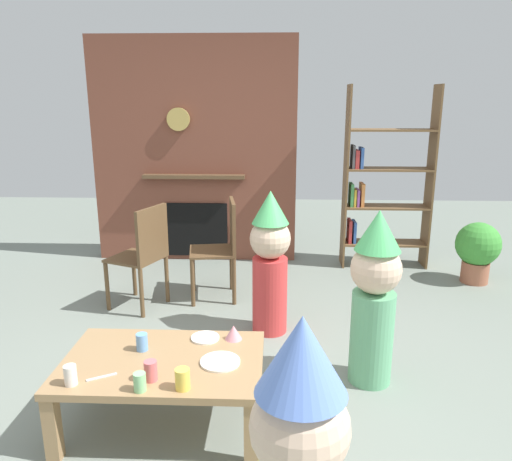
{
  "coord_description": "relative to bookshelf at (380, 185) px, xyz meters",
  "views": [
    {
      "loc": [
        0.28,
        -2.74,
        1.75
      ],
      "look_at": [
        0.15,
        0.4,
        0.91
      ],
      "focal_mm": 34.4,
      "sensor_mm": 36.0,
      "label": 1
    }
  ],
  "objects": [
    {
      "name": "child_by_the_chairs",
      "position": [
        -1.14,
        -1.63,
        -0.29
      ],
      "size": [
        0.31,
        0.31,
        1.11
      ],
      "rotation": [
        0.0,
        0.0,
        -2.02
      ],
      "color": "#D13838",
      "rests_on": "ground_plane"
    },
    {
      "name": "child_in_pink",
      "position": [
        -0.49,
        -2.3,
        -0.29
      ],
      "size": [
        0.31,
        0.31,
        1.12
      ],
      "rotation": [
        0.0,
        0.0,
        -2.76
      ],
      "color": "#66B27F",
      "rests_on": "ground_plane"
    },
    {
      "name": "paper_cup_far_left",
      "position": [
        -1.84,
        -2.69,
        -0.44
      ],
      "size": [
        0.06,
        0.06,
        0.1
      ],
      "primitive_type": "cylinder",
      "color": "#669EE0",
      "rests_on": "coffee_table"
    },
    {
      "name": "paper_cup_far_right",
      "position": [
        -1.54,
        -3.06,
        -0.43
      ],
      "size": [
        0.07,
        0.07,
        0.1
      ],
      "primitive_type": "cylinder",
      "color": "#F2CC4C",
      "rests_on": "coffee_table"
    },
    {
      "name": "birthday_cake_slice",
      "position": [
        -1.34,
        -2.54,
        -0.44
      ],
      "size": [
        0.1,
        0.1,
        0.09
      ],
      "primitive_type": "cone",
      "color": "pink",
      "rests_on": "coffee_table"
    },
    {
      "name": "brick_fireplace_feature",
      "position": [
        -1.98,
        0.2,
        0.31
      ],
      "size": [
        2.2,
        0.28,
        2.4
      ],
      "color": "brown",
      "rests_on": "ground_plane"
    },
    {
      "name": "bookshelf",
      "position": [
        0.0,
        0.0,
        0.0
      ],
      "size": [
        0.9,
        0.28,
        1.9
      ],
      "color": "brown",
      "rests_on": "ground_plane"
    },
    {
      "name": "dining_chair_middle",
      "position": [
        -1.57,
        -0.97,
        -0.37
      ],
      "size": [
        0.46,
        0.46,
        0.9
      ],
      "rotation": [
        0.0,
        0.0,
        3.29
      ],
      "color": "brown",
      "rests_on": "ground_plane"
    },
    {
      "name": "potted_plant_tall",
      "position": [
        0.88,
        -0.49,
        -0.53
      ],
      "size": [
        0.43,
        0.43,
        0.6
      ],
      "color": "#9E5B42",
      "rests_on": "ground_plane"
    },
    {
      "name": "ground_plane",
      "position": [
        -1.38,
        -2.4,
        -0.88
      ],
      "size": [
        12.0,
        12.0,
        0.0
      ],
      "primitive_type": "plane",
      "color": "gray"
    },
    {
      "name": "paper_plate_rear",
      "position": [
        -1.39,
        -2.81,
        -0.48
      ],
      "size": [
        0.21,
        0.21,
        0.01
      ],
      "primitive_type": "cylinder",
      "color": "white",
      "rests_on": "coffee_table"
    },
    {
      "name": "paper_cup_near_left",
      "position": [
        -1.74,
        -3.09,
        -0.44
      ],
      "size": [
        0.06,
        0.06,
        0.09
      ],
      "primitive_type": "cylinder",
      "color": "#8CD18C",
      "rests_on": "coffee_table"
    },
    {
      "name": "dining_chair_left",
      "position": [
        -2.2,
        -1.23,
        -0.37
      ],
      "size": [
        0.52,
        0.52,
        0.9
      ],
      "rotation": [
        0.0,
        0.0,
        2.75
      ],
      "color": "brown",
      "rests_on": "ground_plane"
    },
    {
      "name": "coffee_table",
      "position": [
        -1.7,
        -2.79,
        -0.54
      ],
      "size": [
        1.08,
        0.7,
        0.4
      ],
      "color": "#9E7A51",
      "rests_on": "ground_plane"
    },
    {
      "name": "paper_cup_near_right",
      "position": [
        -1.71,
        -2.99,
        -0.43
      ],
      "size": [
        0.07,
        0.07,
        0.1
      ],
      "primitive_type": "cylinder",
      "color": "#E5666B",
      "rests_on": "coffee_table"
    },
    {
      "name": "paper_cup_center",
      "position": [
        -2.1,
        -3.05,
        -0.43
      ],
      "size": [
        0.06,
        0.06,
        0.1
      ],
      "primitive_type": "cylinder",
      "color": "silver",
      "rests_on": "coffee_table"
    },
    {
      "name": "table_fork",
      "position": [
        -1.97,
        -2.98,
        -0.48
      ],
      "size": [
        0.14,
        0.09,
        0.01
      ],
      "primitive_type": "cube",
      "rotation": [
        0.0,
        0.0,
        0.5
      ],
      "color": "silver",
      "rests_on": "coffee_table"
    },
    {
      "name": "paper_plate_front",
      "position": [
        -1.5,
        -2.55,
        -0.48
      ],
      "size": [
        0.17,
        0.17,
        0.01
      ],
      "primitive_type": "cylinder",
      "color": "white",
      "rests_on": "coffee_table"
    }
  ]
}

